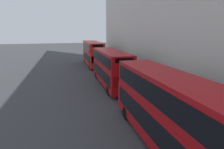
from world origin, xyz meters
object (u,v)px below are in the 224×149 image
object	(u,v)px
bus_leading	(168,108)
pedestrian	(164,98)
bus_second_in_queue	(111,67)
bus_third_in_queue	(93,53)

from	to	relation	value
bus_leading	pedestrian	xyz separation A→B (m)	(2.87, 4.91, -1.61)
bus_leading	bus_second_in_queue	distance (m)	12.36
bus_leading	bus_third_in_queue	xyz separation A→B (m)	(-0.00, 25.78, 0.15)
bus_third_in_queue	pedestrian	world-z (taller)	bus_third_in_queue
bus_leading	pedestrian	bearing A→B (deg)	59.70
bus_third_in_queue	pedestrian	xyz separation A→B (m)	(2.87, -20.87, -1.75)
bus_second_in_queue	bus_third_in_queue	distance (m)	13.42
bus_third_in_queue	bus_leading	bearing A→B (deg)	-90.00
bus_second_in_queue	bus_third_in_queue	world-z (taller)	bus_third_in_queue
bus_third_in_queue	pedestrian	bearing A→B (deg)	-82.18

